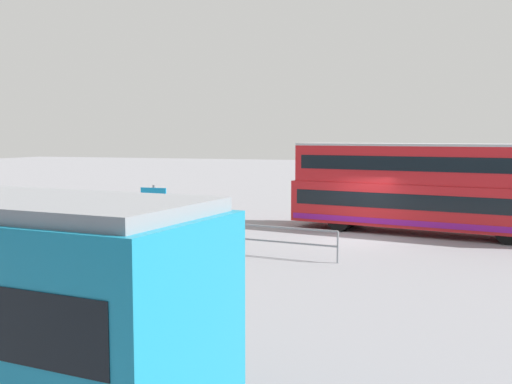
# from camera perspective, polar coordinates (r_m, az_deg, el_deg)

# --- Properties ---
(ground_plane) EXTENTS (160.00, 160.00, 0.00)m
(ground_plane) POSITION_cam_1_polar(r_m,az_deg,el_deg) (25.18, 9.34, -4.37)
(ground_plane) COLOR gray
(double_decker_bus) EXTENTS (12.16, 4.53, 3.86)m
(double_decker_bus) POSITION_cam_1_polar(r_m,az_deg,el_deg) (26.87, 15.99, 0.36)
(double_decker_bus) COLOR red
(double_decker_bus) RESTS_ON ground
(pedestrian_near_railing) EXTENTS (0.35, 0.36, 1.76)m
(pedestrian_near_railing) POSITION_cam_1_polar(r_m,az_deg,el_deg) (21.69, -2.98, -3.13)
(pedestrian_near_railing) COLOR black
(pedestrian_near_railing) RESTS_ON ground
(pedestrian_railing) EXTENTS (7.62, 0.98, 1.08)m
(pedestrian_railing) POSITION_cam_1_polar(r_m,az_deg,el_deg) (21.77, -1.88, -3.84)
(pedestrian_railing) COLOR gray
(pedestrian_railing) RESTS_ON ground
(info_sign) EXTENTS (1.07, 0.12, 2.33)m
(info_sign) POSITION_cam_1_polar(r_m,az_deg,el_deg) (23.44, -9.54, -1.12)
(info_sign) COLOR slate
(info_sign) RESTS_ON ground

